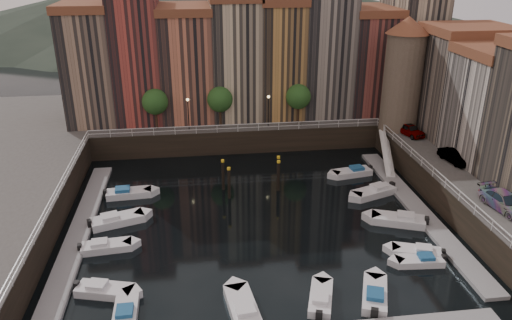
{
  "coord_description": "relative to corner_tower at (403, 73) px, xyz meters",
  "views": [
    {
      "loc": [
        -5.31,
        -42.21,
        23.92
      ],
      "look_at": [
        0.71,
        4.0,
        4.18
      ],
      "focal_mm": 35.0,
      "sensor_mm": 36.0,
      "label": 1
    }
  ],
  "objects": [
    {
      "name": "boat_left_2",
      "position": [
        -33.45,
        -18.77,
        -9.85
      ],
      "size": [
        4.54,
        2.01,
        1.03
      ],
      "rotation": [
        0.0,
        0.0,
        0.09
      ],
      "color": "silver",
      "rests_on": "ground"
    },
    {
      "name": "boat_near_1",
      "position": [
        -22.56,
        -28.45,
        -9.79
      ],
      "size": [
        2.49,
        5.32,
        1.2
      ],
      "rotation": [
        0.0,
        0.0,
        1.69
      ],
      "color": "silver",
      "rests_on": "ground"
    },
    {
      "name": "boat_left_0",
      "position": [
        -32.71,
        -24.88,
        -9.84
      ],
      "size": [
        4.66,
        2.74,
        1.04
      ],
      "rotation": [
        0.0,
        0.0,
        -0.27
      ],
      "color": "silver",
      "rests_on": "ground"
    },
    {
      "name": "railings",
      "position": [
        -20.0,
        -9.62,
        -6.41
      ],
      "size": [
        36.08,
        34.04,
        0.52
      ],
      "color": "white",
      "rests_on": "ground"
    },
    {
      "name": "far_terrace",
      "position": [
        -16.69,
        9.0,
        0.76
      ],
      "size": [
        48.7,
        10.3,
        17.5
      ],
      "color": "#8C6F59",
      "rests_on": "quay_far"
    },
    {
      "name": "dock_right",
      "position": [
        -3.8,
        -15.5,
        -10.02
      ],
      "size": [
        2.0,
        28.0,
        0.35
      ],
      "primitive_type": "cube",
      "color": "gray",
      "rests_on": "ground"
    },
    {
      "name": "mooring_pilings",
      "position": [
        -19.48,
        -9.05,
        -8.54
      ],
      "size": [
        6.38,
        2.68,
        3.78
      ],
      "color": "black",
      "rests_on": "ground"
    },
    {
      "name": "car_c",
      "position": [
        0.94,
        -21.64,
        -6.43
      ],
      "size": [
        2.9,
        5.5,
        1.52
      ],
      "primitive_type": "imported",
      "rotation": [
        0.0,
        0.0,
        0.15
      ],
      "color": "gray",
      "rests_on": "quay_right"
    },
    {
      "name": "right_terrace",
      "position": [
        6.5,
        -10.7,
        -0.64
      ],
      "size": [
        9.3,
        24.3,
        14.0
      ],
      "color": "#716255",
      "rests_on": "quay_right"
    },
    {
      "name": "boat_near_2",
      "position": [
        -16.78,
        -27.92,
        -9.85
      ],
      "size": [
        2.8,
        4.52,
        1.02
      ],
      "rotation": [
        0.0,
        0.0,
        1.26
      ],
      "color": "silver",
      "rests_on": "ground"
    },
    {
      "name": "boat_right_0",
      "position": [
        -7.45,
        -24.27,
        -9.88
      ],
      "size": [
        4.16,
        1.78,
        0.94
      ],
      "rotation": [
        0.0,
        0.0,
        3.07
      ],
      "color": "silver",
      "rests_on": "ground"
    },
    {
      "name": "gangway",
      "position": [
        -2.9,
        -4.5,
        -8.28
      ],
      "size": [
        2.78,
        8.32,
        3.73
      ],
      "color": "white",
      "rests_on": "ground"
    },
    {
      "name": "ground",
      "position": [
        -20.0,
        -14.5,
        -10.19
      ],
      "size": [
        200.0,
        200.0,
        0.0
      ],
      "primitive_type": "plane",
      "color": "black",
      "rests_on": "ground"
    },
    {
      "name": "car_b",
      "position": [
        1.73,
        -11.27,
        -6.53
      ],
      "size": [
        2.09,
        4.23,
        1.33
      ],
      "primitive_type": "imported",
      "rotation": [
        0.0,
        0.0,
        0.17
      ],
      "color": "gray",
      "rests_on": "quay_right"
    },
    {
      "name": "dock_left",
      "position": [
        -36.2,
        -15.5,
        -10.02
      ],
      "size": [
        2.0,
        28.0,
        0.35
      ],
      "primitive_type": "cube",
      "color": "gray",
      "rests_on": "ground"
    },
    {
      "name": "street_lamps",
      "position": [
        -21.0,
        2.7,
        -4.3
      ],
      "size": [
        10.36,
        0.36,
        4.18
      ],
      "color": "black",
      "rests_on": "quay_far"
    },
    {
      "name": "boat_near_0",
      "position": [
        -30.79,
        -27.56,
        -9.85
      ],
      "size": [
        1.68,
        4.5,
        1.03
      ],
      "rotation": [
        0.0,
        0.0,
        1.58
      ],
      "color": "silver",
      "rests_on": "ground"
    },
    {
      "name": "mountains",
      "position": [
        -18.28,
        95.5,
        -2.28
      ],
      "size": [
        145.0,
        100.0,
        18.0
      ],
      "color": "#2D382D",
      "rests_on": "ground"
    },
    {
      "name": "quay_far",
      "position": [
        -20.0,
        11.5,
        -8.69
      ],
      "size": [
        80.0,
        20.0,
        3.0
      ],
      "primitive_type": "cube",
      "color": "black",
      "rests_on": "ground"
    },
    {
      "name": "promenade_trees",
      "position": [
        -21.33,
        3.7,
        -3.61
      ],
      "size": [
        21.2,
        3.2,
        5.2
      ],
      "color": "black",
      "rests_on": "quay_far"
    },
    {
      "name": "boat_left_4",
      "position": [
        -32.6,
        -8.68,
        -9.82
      ],
      "size": [
        4.95,
        2.07,
        1.12
      ],
      "rotation": [
        0.0,
        0.0,
        0.06
      ],
      "color": "silver",
      "rests_on": "ground"
    },
    {
      "name": "boat_right_2",
      "position": [
        -6.59,
        -17.76,
        -9.79
      ],
      "size": [
        5.29,
        3.53,
        1.2
      ],
      "rotation": [
        0.0,
        0.0,
        2.77
      ],
      "color": "silver",
      "rests_on": "ground"
    },
    {
      "name": "boat_left_3",
      "position": [
        -33.09,
        -14.34,
        -9.79
      ],
      "size": [
        5.28,
        3.31,
        1.19
      ],
      "rotation": [
        0.0,
        0.0,
        0.32
      ],
      "color": "silver",
      "rests_on": "ground"
    },
    {
      "name": "boat_near_3",
      "position": [
        -12.74,
        -28.11,
        -9.82
      ],
      "size": [
        3.22,
        4.88,
        1.1
      ],
      "rotation": [
        0.0,
        0.0,
        1.21
      ],
      "color": "silver",
      "rests_on": "ground"
    },
    {
      "name": "car_a",
      "position": [
        0.49,
        -2.67,
        -6.48
      ],
      "size": [
        2.93,
        4.52,
        1.43
      ],
      "primitive_type": "imported",
      "rotation": [
        0.0,
        0.0,
        0.32
      ],
      "color": "gray",
      "rests_on": "quay_right"
    },
    {
      "name": "boat_right_3",
      "position": [
        -6.86,
        -11.74,
        -9.8
      ],
      "size": [
        5.15,
        3.36,
        1.16
      ],
      "rotation": [
        0.0,
        0.0,
        3.49
      ],
      "color": "silver",
      "rests_on": "ground"
    },
    {
      "name": "boat_right_4",
      "position": [
        -7.59,
        -6.56,
        -9.83
      ],
      "size": [
        4.86,
        2.49,
        1.09
      ],
      "rotation": [
        0.0,
        0.0,
        3.32
      ],
      "color": "silver",
      "rests_on": "ground"
    },
    {
      "name": "corner_tower",
      "position": [
        0.0,
        0.0,
        0.0
      ],
      "size": [
        5.2,
        5.2,
        13.8
      ],
      "color": "#6B5B4C",
      "rests_on": "quay_right"
    },
    {
      "name": "boat_right_1",
      "position": [
        -7.11,
        -23.03,
        -9.86
      ],
      "size": [
        4.41,
        2.89,
        0.99
      ],
      "rotation": [
        0.0,
        0.0,
        2.79
      ],
      "color": "silver",
      "rests_on": "ground"
    }
  ]
}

